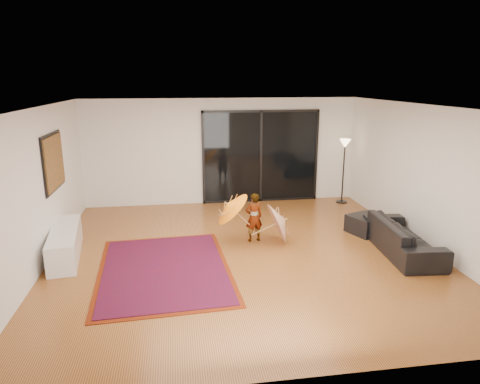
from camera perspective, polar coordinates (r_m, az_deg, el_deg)
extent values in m
plane|color=#A85F2E|center=(8.07, 0.53, -8.19)|extent=(7.00, 7.00, 0.00)
plane|color=white|center=(7.44, 0.58, 11.31)|extent=(7.00, 7.00, 0.00)
plane|color=silver|center=(11.05, -2.36, 5.40)|extent=(7.00, 0.00, 7.00)
plane|color=silver|center=(4.40, 7.95, -9.55)|extent=(7.00, 0.00, 7.00)
plane|color=silver|center=(7.90, -25.38, 0.15)|extent=(0.00, 7.00, 7.00)
plane|color=silver|center=(8.89, 23.43, 1.87)|extent=(0.00, 7.00, 7.00)
cube|color=black|center=(11.20, 2.78, 4.75)|extent=(3.00, 0.04, 2.40)
cube|color=black|center=(11.03, 2.87, 10.72)|extent=(3.06, 0.06, 0.06)
cube|color=black|center=(11.44, 2.72, -1.05)|extent=(3.06, 0.06, 0.06)
cube|color=black|center=(11.18, 2.80, 4.73)|extent=(0.06, 0.06, 2.40)
cube|color=black|center=(8.77, -23.65, 3.69)|extent=(0.02, 1.28, 1.08)
cube|color=#1D481C|center=(8.77, -23.53, 3.69)|extent=(0.03, 1.18, 0.98)
cube|color=white|center=(8.48, -22.27, -6.32)|extent=(0.72, 1.91, 0.52)
cube|color=#424244|center=(8.58, -22.09, -6.70)|extent=(0.29, 0.29, 0.34)
cube|color=#611D08|center=(7.54, -10.04, -10.12)|extent=(2.36, 3.19, 0.01)
cube|color=#610918|center=(7.54, -10.05, -10.08)|extent=(2.20, 3.02, 0.02)
imported|color=black|center=(8.59, 20.88, -5.60)|extent=(0.98, 2.13, 0.61)
cube|color=black|center=(9.43, 16.49, -4.18)|extent=(0.84, 0.84, 0.37)
cylinder|color=black|center=(11.62, 13.37, -1.27)|extent=(0.29, 0.29, 0.03)
cylinder|color=black|center=(11.44, 13.60, 2.37)|extent=(0.04, 0.04, 1.54)
cone|color=#FFD899|center=(11.30, 13.84, 6.29)|extent=(0.29, 0.29, 0.23)
imported|color=#999999|center=(8.52, 1.87, -3.40)|extent=(0.40, 0.30, 0.99)
cone|color=orange|center=(8.32, -1.79, -2.11)|extent=(0.68, 0.78, 0.67)
cylinder|color=#AF814B|center=(8.42, -1.77, -4.29)|extent=(0.37, 0.02, 0.37)
cylinder|color=#AF814B|center=(8.29, -1.79, -1.41)|extent=(0.05, 0.02, 0.05)
cone|color=silver|center=(8.50, 6.04, -3.44)|extent=(0.51, 0.86, 0.86)
cylinder|color=#AF814B|center=(8.62, 5.97, -5.77)|extent=(0.52, 0.02, 0.24)
cylinder|color=#AF814B|center=(8.46, 6.06, -2.70)|extent=(0.06, 0.02, 0.04)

